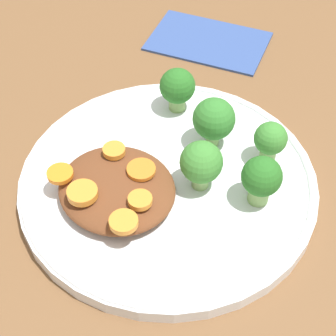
{
  "coord_description": "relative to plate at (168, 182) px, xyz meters",
  "views": [
    {
      "loc": [
        -0.24,
        0.26,
        0.42
      ],
      "look_at": [
        0.0,
        0.0,
        0.03
      ],
      "focal_mm": 60.0,
      "sensor_mm": 36.0,
      "label": 1
    }
  ],
  "objects": [
    {
      "name": "broccoli_floret_3",
      "position": [
        0.06,
        -0.08,
        0.03
      ],
      "size": [
        0.04,
        0.04,
        0.05
      ],
      "color": "#7FA85B",
      "rests_on": "plate"
    },
    {
      "name": "stew_mound",
      "position": [
        0.02,
        0.05,
        0.02
      ],
      "size": [
        0.11,
        0.1,
        0.02
      ],
      "primitive_type": "ellipsoid",
      "color": "brown",
      "rests_on": "plate"
    },
    {
      "name": "napkin",
      "position": [
        0.13,
        -0.21,
        -0.01
      ],
      "size": [
        0.17,
        0.14,
        0.01
      ],
      "rotation": [
        0.0,
        0.0,
        0.38
      ],
      "color": "#334C8C",
      "rests_on": "ground_plane"
    },
    {
      "name": "carrot_slice_3",
      "position": [
        -0.01,
        0.05,
        0.03
      ],
      "size": [
        0.02,
        0.02,
        0.01
      ],
      "primitive_type": "cylinder",
      "color": "orange",
      "rests_on": "stew_mound"
    },
    {
      "name": "carrot_slice_1",
      "position": [
        0.03,
        0.08,
        0.03
      ],
      "size": [
        0.03,
        0.03,
        0.01
      ],
      "primitive_type": "cylinder",
      "color": "orange",
      "rests_on": "stew_mound"
    },
    {
      "name": "carrot_slice_0",
      "position": [
        0.01,
        0.02,
        0.03
      ],
      "size": [
        0.03,
        0.03,
        0.0
      ],
      "primitive_type": "cylinder",
      "color": "orange",
      "rests_on": "stew_mound"
    },
    {
      "name": "plate",
      "position": [
        0.0,
        0.0,
        0.0
      ],
      "size": [
        0.29,
        0.29,
        0.02
      ],
      "color": "white",
      "rests_on": "ground_plane"
    },
    {
      "name": "carrot_slice_5",
      "position": [
        0.06,
        0.08,
        0.03
      ],
      "size": [
        0.02,
        0.02,
        0.0
      ],
      "primitive_type": "cylinder",
      "color": "orange",
      "rests_on": "stew_mound"
    },
    {
      "name": "broccoli_floret_0",
      "position": [
        -0.03,
        -0.01,
        0.04
      ],
      "size": [
        0.04,
        0.04,
        0.05
      ],
      "color": "#7FA85B",
      "rests_on": "plate"
    },
    {
      "name": "broccoli_floret_1",
      "position": [
        0.0,
        -0.07,
        0.04
      ],
      "size": [
        0.04,
        0.04,
        0.05
      ],
      "color": "#7FA85B",
      "rests_on": "plate"
    },
    {
      "name": "carrot_slice_4",
      "position": [
        -0.02,
        0.08,
        0.03
      ],
      "size": [
        0.02,
        0.02,
        0.01
      ],
      "primitive_type": "cylinder",
      "color": "orange",
      "rests_on": "stew_mound"
    },
    {
      "name": "broccoli_floret_4",
      "position": [
        -0.05,
        -0.09,
        0.03
      ],
      "size": [
        0.03,
        0.03,
        0.05
      ],
      "color": "#7FA85B",
      "rests_on": "plate"
    },
    {
      "name": "broccoli_floret_2",
      "position": [
        -0.08,
        -0.04,
        0.03
      ],
      "size": [
        0.04,
        0.04,
        0.05
      ],
      "color": "#7FA85B",
      "rests_on": "plate"
    },
    {
      "name": "ground_plane",
      "position": [
        0.0,
        0.0,
        -0.01
      ],
      "size": [
        4.0,
        4.0,
        0.0
      ],
      "primitive_type": "plane",
      "color": "brown"
    },
    {
      "name": "carrot_slice_2",
      "position": [
        0.05,
        0.02,
        0.03
      ],
      "size": [
        0.02,
        0.02,
        0.01
      ],
      "primitive_type": "cylinder",
      "color": "orange",
      "rests_on": "stew_mound"
    }
  ]
}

